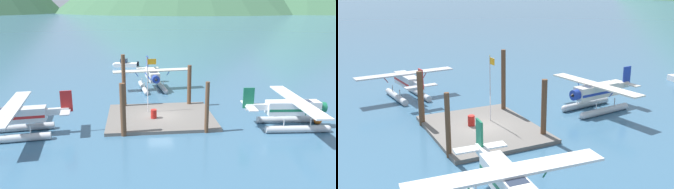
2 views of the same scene
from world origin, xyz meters
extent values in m
plane|color=#38607F|center=(0.00, 0.00, 0.00)|extent=(1200.00, 1200.00, 0.00)
cube|color=#66605B|center=(0.00, 0.00, 0.15)|extent=(10.46, 8.45, 0.30)
cylinder|color=brown|center=(-3.54, -4.11, 2.35)|extent=(0.49, 0.49, 4.69)
cylinder|color=brown|center=(3.75, -4.14, 2.32)|extent=(0.36, 0.36, 4.64)
cylinder|color=brown|center=(-3.64, 3.71, 2.97)|extent=(0.42, 0.42, 5.94)
cylinder|color=brown|center=(3.52, 3.67, 2.33)|extent=(0.44, 0.44, 4.67)
cylinder|color=silver|center=(-1.19, 1.25, 3.10)|extent=(0.08, 0.08, 5.60)
cube|color=orange|center=(-0.74, 1.25, 5.55)|extent=(0.90, 0.03, 0.56)
sphere|color=gold|center=(-1.19, 1.25, 5.95)|extent=(0.10, 0.10, 0.10)
cylinder|color=#AD1E19|center=(-0.71, -0.71, 0.74)|extent=(0.58, 0.58, 0.88)
torus|color=#AD1E19|center=(-0.71, -0.71, 0.74)|extent=(0.62, 0.62, 0.04)
cylinder|color=#B7BABF|center=(10.74, -2.42, 0.99)|extent=(0.10, 0.10, 0.70)
cube|color=white|center=(11.85, -3.75, 1.94)|extent=(4.87, 1.56, 1.20)
cube|color=#196B47|center=(11.85, -3.75, 1.84)|extent=(4.78, 1.58, 0.24)
cube|color=#283347|center=(12.93, -3.82, 2.27)|extent=(1.17, 1.13, 0.56)
cube|color=white|center=(12.15, -3.77, 2.61)|extent=(2.10, 10.47, 0.14)
cylinder|color=#196B47|center=(12.30, -1.57, 2.27)|extent=(0.12, 0.63, 0.84)
cylinder|color=#196B47|center=(12.00, -5.96, 2.27)|extent=(0.12, 0.63, 0.84)
cube|color=white|center=(8.61, -3.53, 2.04)|extent=(2.22, 0.59, 0.56)
cube|color=#196B47|center=(7.71, -3.47, 2.89)|extent=(1.01, 0.19, 1.90)
cube|color=white|center=(7.81, -3.47, 2.14)|extent=(1.02, 3.25, 0.10)
cylinder|color=#B7BABF|center=(1.13, 11.94, 0.32)|extent=(1.27, 5.64, 0.64)
sphere|color=#B7BABF|center=(1.44, 9.15, 0.32)|extent=(0.64, 0.64, 0.64)
cylinder|color=#B7BABF|center=(-1.36, 11.66, 0.32)|extent=(1.27, 5.64, 0.64)
sphere|color=#B7BABF|center=(-1.04, 8.87, 0.32)|extent=(0.64, 0.64, 0.64)
cylinder|color=#B7BABF|center=(1.26, 10.74, 0.99)|extent=(0.10, 0.10, 0.70)
cylinder|color=#B7BABF|center=(0.99, 13.13, 0.99)|extent=(0.10, 0.10, 0.70)
cylinder|color=#B7BABF|center=(-1.22, 10.46, 0.99)|extent=(0.10, 0.10, 0.70)
cylinder|color=#B7BABF|center=(-1.49, 12.85, 0.99)|extent=(0.10, 0.10, 0.70)
cube|color=silver|center=(-0.11, 11.80, 1.94)|extent=(1.77, 4.91, 1.20)
cube|color=#1E389E|center=(-0.11, 11.80, 1.84)|extent=(1.78, 4.82, 0.24)
cube|color=#283347|center=(0.01, 10.72, 2.27)|extent=(1.17, 1.21, 0.56)
cube|color=silver|center=(-0.08, 11.50, 2.61)|extent=(10.49, 2.56, 0.14)
cylinder|color=#1E389E|center=(2.11, 11.75, 2.27)|extent=(0.63, 0.15, 0.84)
cylinder|color=#1E389E|center=(-2.27, 11.25, 2.27)|extent=(0.63, 0.15, 0.84)
cylinder|color=#1E389E|center=(0.19, 9.11, 1.94)|extent=(1.02, 0.70, 0.96)
cone|color=black|center=(0.24, 8.67, 1.94)|extent=(0.40, 0.39, 0.36)
cube|color=silver|center=(-0.48, 15.03, 2.04)|extent=(0.68, 2.24, 0.56)
cube|color=#1E389E|center=(-0.58, 15.92, 2.89)|extent=(0.23, 1.01, 1.90)
cube|color=silver|center=(-0.57, 15.82, 2.14)|extent=(3.27, 1.15, 0.10)
cylinder|color=#B7BABF|center=(-12.43, -4.52, 0.32)|extent=(5.64, 1.28, 0.64)
sphere|color=#B7BABF|center=(-15.21, -4.84, 0.32)|extent=(0.64, 0.64, 0.64)
cylinder|color=#B7BABF|center=(-12.72, -2.04, 0.32)|extent=(5.64, 1.28, 0.64)
sphere|color=#B7BABF|center=(-15.50, -2.36, 0.32)|extent=(0.64, 0.64, 0.64)
cylinder|color=#B7BABF|center=(-13.62, -4.66, 0.99)|extent=(0.10, 0.10, 0.70)
cylinder|color=#B7BABF|center=(-11.24, -4.38, 0.99)|extent=(0.10, 0.10, 0.70)
cylinder|color=#B7BABF|center=(-13.91, -2.18, 0.99)|extent=(0.10, 0.10, 0.70)
cylinder|color=#B7BABF|center=(-11.52, -1.90, 0.99)|extent=(0.10, 0.10, 0.70)
cube|color=silver|center=(-12.57, -3.28, 1.94)|extent=(4.91, 1.79, 1.20)
cube|color=#B21E1E|center=(-12.57, -3.28, 1.84)|extent=(4.82, 1.79, 0.24)
cube|color=#283347|center=(-13.65, -3.40, 2.27)|extent=(1.21, 1.17, 0.56)
cube|color=silver|center=(-12.87, -3.31, 2.61)|extent=(2.59, 10.49, 0.14)
cylinder|color=#B21E1E|center=(-12.62, -5.50, 2.27)|extent=(0.15, 0.63, 0.84)
cylinder|color=#B21E1E|center=(-13.12, -1.13, 2.27)|extent=(0.15, 0.63, 0.84)
cylinder|color=#B21E1E|center=(-15.25, -3.59, 1.94)|extent=(0.71, 1.02, 0.96)
cone|color=black|center=(-15.70, -3.64, 1.94)|extent=(0.39, 0.40, 0.36)
cube|color=silver|center=(-9.34, -2.90, 2.04)|extent=(2.24, 0.69, 0.56)
cube|color=#B21E1E|center=(-8.45, -2.80, 2.89)|extent=(1.01, 0.23, 1.90)
cube|color=silver|center=(-8.55, -2.81, 2.14)|extent=(1.16, 3.27, 0.10)
sphere|color=silver|center=(-6.09, 29.04, 0.35)|extent=(0.70, 0.70, 0.70)
camera|label=1|loc=(-2.48, -30.64, 11.00)|focal=34.70mm
camera|label=2|loc=(27.54, -11.61, 11.32)|focal=41.17mm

